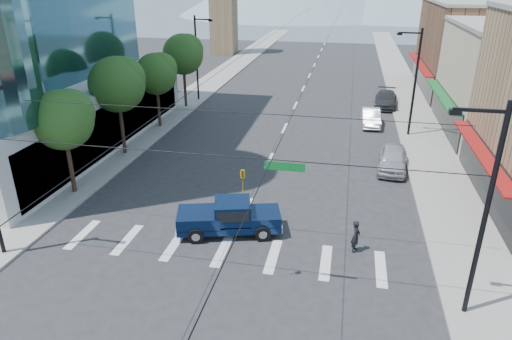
% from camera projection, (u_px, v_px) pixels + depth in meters
% --- Properties ---
extents(ground, '(160.00, 160.00, 0.00)m').
position_uv_depth(ground, '(218.00, 268.00, 21.72)').
color(ground, '#28282B').
rests_on(ground, ground).
extents(sidewalk_left, '(4.00, 120.00, 0.15)m').
position_uv_depth(sidewalk_left, '(214.00, 80.00, 59.90)').
color(sidewalk_left, gray).
rests_on(sidewalk_left, ground).
extents(sidewalk_right, '(4.00, 120.00, 0.15)m').
position_uv_depth(sidewalk_right, '(403.00, 89.00, 55.48)').
color(sidewalk_right, gray).
rests_on(sidewalk_right, ground).
extents(shop_far, '(12.00, 18.00, 10.00)m').
position_uv_depth(shop_far, '(482.00, 49.00, 52.07)').
color(shop_far, brown).
rests_on(shop_far, ground).
extents(tree_near, '(3.65, 3.64, 6.71)m').
position_uv_depth(tree_near, '(65.00, 118.00, 27.27)').
color(tree_near, black).
rests_on(tree_near, ground).
extents(tree_midnear, '(4.09, 4.09, 7.52)m').
position_uv_depth(tree_midnear, '(119.00, 83.00, 33.33)').
color(tree_midnear, black).
rests_on(tree_midnear, ground).
extents(tree_midfar, '(3.65, 3.64, 6.71)m').
position_uv_depth(tree_midfar, '(158.00, 72.00, 39.87)').
color(tree_midfar, black).
rests_on(tree_midfar, ground).
extents(tree_far, '(4.09, 4.09, 7.52)m').
position_uv_depth(tree_far, '(184.00, 53.00, 45.93)').
color(tree_far, black).
rests_on(tree_far, ground).
extents(signal_rig, '(21.80, 0.20, 9.00)m').
position_uv_depth(signal_rig, '(212.00, 190.00, 18.95)').
color(signal_rig, black).
rests_on(signal_rig, ground).
extents(lamp_pole_nw, '(2.00, 0.25, 9.00)m').
position_uv_depth(lamp_pole_nw, '(198.00, 55.00, 48.73)').
color(lamp_pole_nw, black).
rests_on(lamp_pole_nw, ground).
extents(lamp_pole_ne, '(2.00, 0.25, 9.00)m').
position_uv_depth(lamp_pole_ne, '(414.00, 79.00, 37.60)').
color(lamp_pole_ne, black).
rests_on(lamp_pole_ne, ground).
extents(pickup_truck, '(5.88, 3.36, 1.89)m').
position_uv_depth(pickup_truck, '(229.00, 216.00, 24.35)').
color(pickup_truck, '#061432').
rests_on(pickup_truck, ground).
extents(pedestrian, '(0.54, 0.70, 1.71)m').
position_uv_depth(pedestrian, '(356.00, 236.00, 22.76)').
color(pedestrian, black).
rests_on(pedestrian, ground).
extents(parked_car_near, '(2.43, 5.00, 1.64)m').
position_uv_depth(parked_car_near, '(393.00, 159.00, 32.37)').
color(parked_car_near, silver).
rests_on(parked_car_near, ground).
extents(parked_car_mid, '(1.71, 4.57, 1.49)m').
position_uv_depth(parked_car_mid, '(371.00, 117.00, 42.04)').
color(parked_car_mid, white).
rests_on(parked_car_mid, ground).
extents(parked_car_far, '(2.64, 5.64, 1.59)m').
position_uv_depth(parked_car_far, '(386.00, 99.00, 47.97)').
color(parked_car_far, '#323235').
rests_on(parked_car_far, ground).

